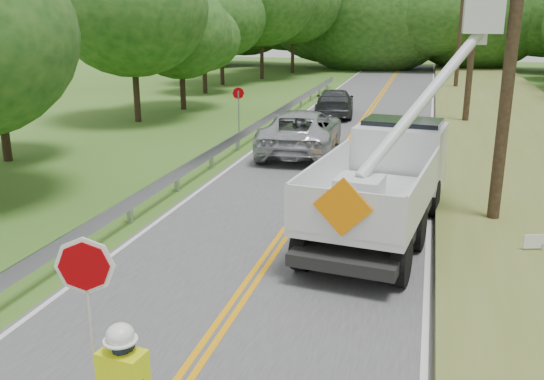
# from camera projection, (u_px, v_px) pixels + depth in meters

# --- Properties ---
(road) EXTENTS (7.20, 96.00, 0.03)m
(road) POSITION_uv_depth(u_px,v_px,m) (330.00, 168.00, 20.89)
(road) COLOR #49494B
(road) RESTS_ON ground
(guardrail) EXTENTS (0.18, 48.00, 0.77)m
(guardrail) POSITION_uv_depth(u_px,v_px,m) (231.00, 142.00, 22.57)
(guardrail) COLOR #999BA1
(guardrail) RESTS_ON ground
(utility_poles) EXTENTS (1.60, 43.30, 10.00)m
(utility_poles) POSITION_uv_depth(u_px,v_px,m) (487.00, 14.00, 20.96)
(utility_poles) COLOR black
(utility_poles) RESTS_ON ground
(treeline_left) EXTENTS (11.01, 56.86, 10.71)m
(treeline_left) POSITION_uv_depth(u_px,v_px,m) (213.00, 8.00, 37.49)
(treeline_left) COLOR #332319
(treeline_left) RESTS_ON ground
(treeline_horizon) EXTENTS (56.26, 14.15, 12.69)m
(treeline_horizon) POSITION_uv_depth(u_px,v_px,m) (403.00, 13.00, 58.49)
(treeline_horizon) COLOR #153F14
(treeline_horizon) RESTS_ON ground
(bucket_truck) EXTENTS (4.11, 7.27, 6.87)m
(bucket_truck) POSITION_uv_depth(u_px,v_px,m) (395.00, 165.00, 14.96)
(bucket_truck) COLOR black
(bucket_truck) RESTS_ON road
(suv_silver) EXTENTS (3.25, 6.28, 1.69)m
(suv_silver) POSITION_uv_depth(u_px,v_px,m) (301.00, 131.00, 23.12)
(suv_silver) COLOR #B9BCC2
(suv_silver) RESTS_ON road
(suv_darkgrey) EXTENTS (2.62, 5.13, 1.43)m
(suv_darkgrey) POSITION_uv_depth(u_px,v_px,m) (335.00, 102.00, 31.70)
(suv_darkgrey) COLOR #35383C
(suv_darkgrey) RESTS_ON road
(stop_sign_permanent) EXTENTS (0.44, 0.28, 2.36)m
(stop_sign_permanent) POSITION_uv_depth(u_px,v_px,m) (239.00, 107.00, 24.75)
(stop_sign_permanent) COLOR #999BA1
(stop_sign_permanent) RESTS_ON ground
(yard_sign) EXTENTS (0.44, 0.17, 0.65)m
(yard_sign) POSITION_uv_depth(u_px,v_px,m) (534.00, 243.00, 12.82)
(yard_sign) COLOR white
(yard_sign) RESTS_ON ground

